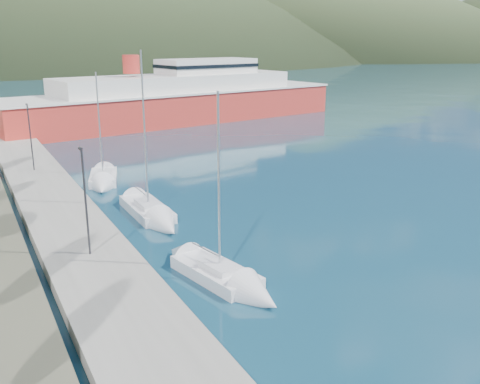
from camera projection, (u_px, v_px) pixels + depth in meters
ground at (26, 94)px, 123.47m from camera, size 1400.00×1400.00×0.00m
quay at (57, 208)px, 39.49m from camera, size 5.00×88.00×0.80m
lamp_posts at (89, 202)px, 28.51m from camera, size 0.15×48.17×6.06m
sailboat_near at (237, 285)px, 27.44m from camera, size 3.72×7.92×10.95m
sailboat_mid at (157, 218)px, 37.66m from camera, size 2.33×8.81×12.67m
sailboat_far at (103, 183)px, 46.73m from camera, size 4.24×7.59×10.64m
ferry at (179, 100)px, 82.21m from camera, size 55.35×20.45×10.76m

